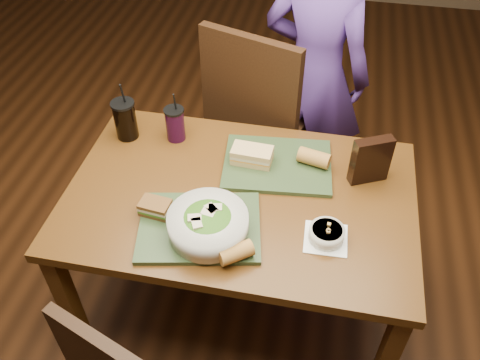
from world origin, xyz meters
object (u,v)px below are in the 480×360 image
tray_near (200,227)px  cup_berry (175,124)px  chip_bag (371,160)px  cup_cola (125,119)px  dining_table (240,210)px  sandwich_near (155,207)px  sandwich_far (252,155)px  baguette_far (314,158)px  chair_far (253,117)px  soup_bowl (327,234)px  baguette_near (236,253)px  tray_far (277,165)px  salad_bowl (208,223)px  diner (315,74)px

tray_near → cup_berry: (-0.22, 0.47, 0.07)m
chip_bag → cup_cola: bearing=150.1°
dining_table → sandwich_near: (-0.27, -0.17, 0.13)m
dining_table → cup_berry: size_ratio=5.75×
sandwich_far → baguette_far: sandwich_far is taller
chair_far → tray_near: chair_far is taller
soup_bowl → tray_near: bearing=-174.9°
chair_far → cup_cola: chair_far is taller
tray_near → baguette_far: size_ratio=3.40×
cup_berry → tray_near: bearing=-64.7°
chair_far → sandwich_far: bearing=-80.8°
baguette_near → tray_near: bearing=143.3°
tray_near → chip_bag: (0.57, 0.37, 0.09)m
cup_cola → tray_far: bearing=-5.9°
sandwich_far → baguette_far: 0.24m
tray_far → salad_bowl: size_ratio=1.53×
diner → cup_berry: (-0.53, -0.61, 0.07)m
dining_table → soup_bowl: 0.39m
cup_cola → salad_bowl: bearing=-45.1°
chair_far → tray_near: 0.87m
dining_table → chip_bag: chip_bag is taller
salad_bowl → sandwich_far: 0.40m
diner → cup_cola: size_ratio=5.73×
baguette_far → soup_bowl: bearing=-77.8°
chair_far → tray_far: bearing=-69.5°
baguette_near → chip_bag: 0.64m
chair_far → baguette_near: size_ratio=9.78×
tray_near → cup_cola: size_ratio=1.60×
tray_far → chair_far: bearing=110.5°
tray_far → baguette_far: size_ratio=3.40×
baguette_far → cup_cola: 0.79m
chair_far → sandwich_near: size_ratio=9.70×
baguette_near → cup_berry: bearing=122.7°
salad_bowl → sandwich_near: size_ratio=2.42×
salad_bowl → baguette_near: bearing=-38.3°
chair_far → cup_cola: (-0.47, -0.42, 0.22)m
diner → baguette_near: size_ratio=13.35×
diner → tray_near: size_ratio=3.58×
chair_far → diner: size_ratio=0.73×
tray_near → sandwich_near: bearing=170.0°
dining_table → salad_bowl: 0.28m
baguette_near → chip_bag: size_ratio=0.59×
tray_near → chip_bag: bearing=33.1°
dining_table → sandwich_far: 0.22m
chair_far → sandwich_far: 0.53m
cup_berry → cup_cola: bearing=-172.5°
diner → cup_berry: 0.81m
sandwich_near → baguette_far: bearing=35.0°
tray_near → baguette_near: baguette_near is taller
baguette_far → cup_cola: size_ratio=0.47×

